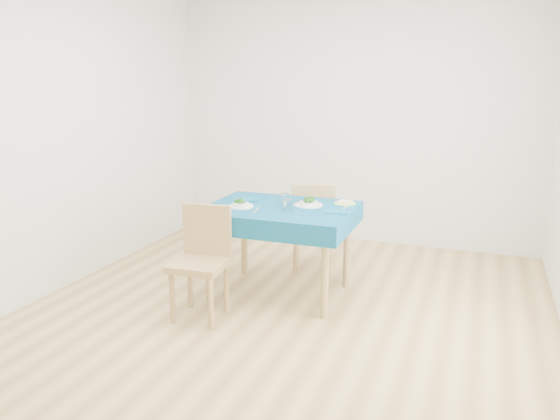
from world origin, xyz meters
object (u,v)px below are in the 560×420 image
(chair_near, at_px, (199,257))
(table, at_px, (280,251))
(side_plate, at_px, (345,203))
(bowl_far, at_px, (309,202))
(bowl_near, at_px, (241,203))
(chair_far, at_px, (313,218))

(chair_near, bearing_deg, table, 54.20)
(side_plate, bearing_deg, chair_near, -132.50)
(bowl_far, bearing_deg, table, -151.46)
(table, xyz_separation_m, bowl_near, (-0.29, -0.13, 0.41))
(table, distance_m, bowl_far, 0.48)
(bowl_near, height_order, bowl_far, bowl_far)
(chair_near, relative_size, bowl_far, 4.24)
(table, height_order, bowl_far, bowl_far)
(side_plate, bearing_deg, bowl_near, -151.35)
(chair_far, bearing_deg, bowl_far, 86.24)
(bowl_near, relative_size, side_plate, 1.14)
(chair_far, bearing_deg, chair_near, 53.90)
(table, distance_m, side_plate, 0.67)
(chair_near, distance_m, bowl_near, 0.62)
(bowl_near, height_order, side_plate, bowl_near)
(table, distance_m, chair_far, 0.73)
(bowl_near, distance_m, side_plate, 0.87)
(bowl_near, distance_m, bowl_far, 0.56)
(table, distance_m, chair_near, 0.78)
(chair_far, xyz_separation_m, bowl_near, (-0.35, -0.85, 0.30))
(table, height_order, side_plate, side_plate)
(table, relative_size, side_plate, 6.49)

